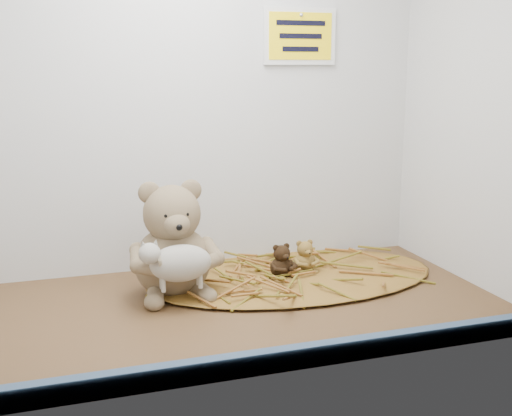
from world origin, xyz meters
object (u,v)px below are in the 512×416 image
object	(u,v)px
main_teddy	(172,238)
toy_lamb	(181,263)
mini_teddy_tan	(305,255)
mini_teddy_brown	(281,259)

from	to	relation	value
main_teddy	toy_lamb	bearing A→B (deg)	-90.15
mini_teddy_tan	mini_teddy_brown	size ratio (longest dim) A/B	0.98
toy_lamb	mini_teddy_tan	size ratio (longest dim) A/B	2.14
mini_teddy_tan	mini_teddy_brown	distance (cm)	6.72
main_teddy	toy_lamb	xyz separation A→B (cm)	(0.00, -8.83, -2.97)
main_teddy	mini_teddy_tan	xyz separation A→B (cm)	(31.33, 2.09, -7.19)
main_teddy	mini_teddy_tan	world-z (taller)	main_teddy
toy_lamb	mini_teddy_brown	xyz separation A→B (cm)	(24.89, 9.03, -4.15)
mini_teddy_brown	toy_lamb	bearing A→B (deg)	-170.88
main_teddy	mini_teddy_brown	world-z (taller)	main_teddy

